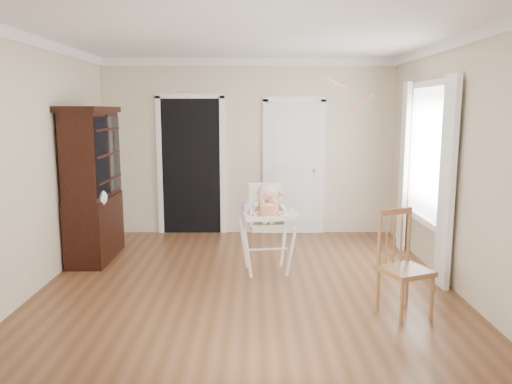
{
  "coord_description": "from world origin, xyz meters",
  "views": [
    {
      "loc": [
        0.08,
        -5.25,
        1.93
      ],
      "look_at": [
        0.1,
        0.43,
        0.99
      ],
      "focal_mm": 35.0,
      "sensor_mm": 36.0,
      "label": 1
    }
  ],
  "objects_px": {
    "china_cabinet": "(93,184)",
    "dining_chair": "(403,267)",
    "sippy_cup": "(245,207)",
    "high_chair": "(267,218)",
    "cake": "(269,210)"
  },
  "relations": [
    {
      "from": "sippy_cup",
      "to": "cake",
      "type": "bearing_deg",
      "value": -18.61
    },
    {
      "from": "high_chair",
      "to": "cake",
      "type": "distance_m",
      "value": 0.29
    },
    {
      "from": "china_cabinet",
      "to": "dining_chair",
      "type": "height_order",
      "value": "china_cabinet"
    },
    {
      "from": "cake",
      "to": "dining_chair",
      "type": "height_order",
      "value": "dining_chair"
    },
    {
      "from": "sippy_cup",
      "to": "china_cabinet",
      "type": "xyz_separation_m",
      "value": [
        -1.97,
        0.72,
        0.16
      ]
    },
    {
      "from": "high_chair",
      "to": "dining_chair",
      "type": "relative_size",
      "value": 1.08
    },
    {
      "from": "cake",
      "to": "sippy_cup",
      "type": "relative_size",
      "value": 1.4
    },
    {
      "from": "high_chair",
      "to": "dining_chair",
      "type": "bearing_deg",
      "value": -52.13
    },
    {
      "from": "cake",
      "to": "china_cabinet",
      "type": "distance_m",
      "value": 2.38
    },
    {
      "from": "china_cabinet",
      "to": "dining_chair",
      "type": "distance_m",
      "value": 3.96
    },
    {
      "from": "dining_chair",
      "to": "high_chair",
      "type": "bearing_deg",
      "value": 112.12
    },
    {
      "from": "high_chair",
      "to": "cake",
      "type": "xyz_separation_m",
      "value": [
        0.02,
        -0.25,
        0.14
      ]
    },
    {
      "from": "sippy_cup",
      "to": "dining_chair",
      "type": "bearing_deg",
      "value": -35.94
    },
    {
      "from": "high_chair",
      "to": "china_cabinet",
      "type": "distance_m",
      "value": 2.31
    },
    {
      "from": "sippy_cup",
      "to": "china_cabinet",
      "type": "distance_m",
      "value": 2.1
    }
  ]
}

